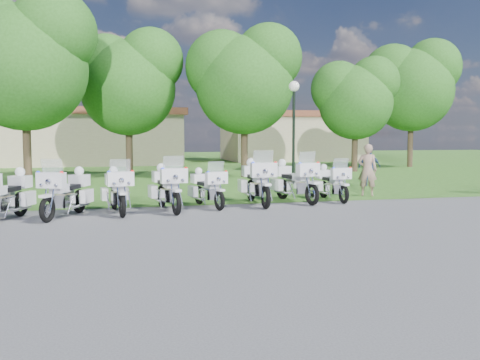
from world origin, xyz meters
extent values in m
plane|color=#4C4C51|center=(0.00, 0.00, 0.00)|extent=(100.00, 100.00, 0.00)
cube|color=#33621E|center=(0.00, 27.00, 0.00)|extent=(100.00, 48.00, 0.01)
torus|color=black|center=(-6.46, 1.99, 0.34)|extent=(0.38, 0.70, 0.70)
cube|color=silver|center=(-6.78, 1.19, 0.47)|extent=(0.54, 0.67, 0.35)
cube|color=black|center=(-6.66, 1.48, 0.81)|extent=(0.57, 0.73, 0.12)
cube|color=white|center=(-6.23, 1.73, 0.52)|extent=(0.37, 0.57, 0.37)
cube|color=white|center=(-6.81, 1.96, 0.52)|extent=(0.37, 0.57, 0.37)
cube|color=white|center=(-6.45, 2.02, 0.96)|extent=(0.62, 0.57, 0.33)
sphere|color=white|center=(-6.45, 2.02, 1.23)|extent=(0.27, 0.27, 0.27)
torus|color=black|center=(-5.62, 0.69, 0.34)|extent=(0.40, 0.68, 0.69)
torus|color=black|center=(-4.92, 2.28, 0.34)|extent=(0.40, 0.68, 0.69)
cube|color=white|center=(-5.63, 0.67, 0.70)|extent=(0.35, 0.49, 0.07)
cube|color=white|center=(-5.52, 0.90, 1.08)|extent=(0.77, 0.52, 0.41)
cube|color=silver|center=(-5.50, 0.96, 1.43)|extent=(0.58, 0.34, 0.39)
sphere|color=red|center=(-5.25, 0.72, 1.27)|extent=(0.09, 0.09, 0.09)
sphere|color=#1426E5|center=(-5.85, 0.98, 1.27)|extent=(0.09, 0.09, 0.09)
cube|color=silver|center=(-5.26, 1.50, 0.46)|extent=(0.55, 0.67, 0.35)
cube|color=white|center=(-5.36, 1.28, 0.82)|extent=(0.51, 0.62, 0.23)
cube|color=black|center=(-5.14, 1.78, 0.80)|extent=(0.57, 0.72, 0.12)
cube|color=white|center=(-4.70, 2.02, 0.51)|extent=(0.38, 0.56, 0.37)
cube|color=white|center=(-5.26, 2.26, 0.51)|extent=(0.38, 0.56, 0.37)
cube|color=white|center=(-4.91, 2.31, 0.94)|extent=(0.61, 0.57, 0.33)
sphere|color=white|center=(-4.91, 2.31, 1.21)|extent=(0.27, 0.27, 0.27)
torus|color=black|center=(-3.73, 1.07, 0.33)|extent=(0.21, 0.68, 0.67)
torus|color=black|center=(-3.94, 2.75, 0.33)|extent=(0.21, 0.68, 0.67)
cube|color=white|center=(-3.73, 1.05, 0.68)|extent=(0.23, 0.46, 0.07)
cube|color=white|center=(-3.76, 1.30, 1.04)|extent=(0.74, 0.33, 0.40)
cube|color=silver|center=(-3.77, 1.36, 1.39)|extent=(0.57, 0.19, 0.37)
sphere|color=red|center=(-3.44, 1.28, 1.23)|extent=(0.09, 0.09, 0.09)
sphere|color=#1426E5|center=(-4.07, 1.20, 1.23)|extent=(0.09, 0.09, 0.09)
cube|color=silver|center=(-3.84, 1.93, 0.45)|extent=(0.41, 0.59, 0.34)
cube|color=white|center=(-3.81, 1.69, 0.80)|extent=(0.38, 0.55, 0.22)
cube|color=black|center=(-3.88, 2.23, 0.78)|extent=(0.41, 0.65, 0.12)
cube|color=white|center=(-3.63, 2.64, 0.50)|extent=(0.24, 0.54, 0.36)
cube|color=white|center=(-4.22, 2.56, 0.50)|extent=(0.24, 0.54, 0.36)
cube|color=white|center=(-3.95, 2.78, 0.91)|extent=(0.52, 0.45, 0.32)
sphere|color=white|center=(-3.95, 2.78, 1.17)|extent=(0.26, 0.26, 0.26)
torus|color=black|center=(-2.25, 1.14, 0.34)|extent=(0.23, 0.71, 0.70)
torus|color=black|center=(-2.51, 2.90, 0.34)|extent=(0.23, 0.71, 0.70)
cube|color=white|center=(-2.25, 1.12, 0.71)|extent=(0.25, 0.48, 0.07)
cube|color=white|center=(-2.29, 1.38, 1.09)|extent=(0.78, 0.35, 0.42)
cube|color=silver|center=(-2.29, 1.44, 1.46)|extent=(0.60, 0.21, 0.39)
sphere|color=red|center=(-1.95, 1.36, 1.29)|extent=(0.09, 0.09, 0.09)
sphere|color=#1426E5|center=(-2.61, 1.27, 1.29)|extent=(0.09, 0.09, 0.09)
cube|color=silver|center=(-2.38, 2.04, 0.47)|extent=(0.43, 0.63, 0.35)
cube|color=white|center=(-2.35, 1.79, 0.83)|extent=(0.41, 0.58, 0.23)
cube|color=black|center=(-2.43, 2.35, 0.81)|extent=(0.44, 0.69, 0.13)
cube|color=white|center=(-2.17, 2.79, 0.52)|extent=(0.26, 0.56, 0.38)
cube|color=white|center=(-2.79, 2.70, 0.52)|extent=(0.26, 0.56, 0.38)
cube|color=white|center=(-2.51, 2.93, 0.96)|extent=(0.55, 0.48, 0.33)
sphere|color=white|center=(-2.51, 2.93, 1.23)|extent=(0.27, 0.27, 0.27)
torus|color=black|center=(-0.90, 1.77, 0.30)|extent=(0.26, 0.62, 0.61)
torus|color=black|center=(-1.27, 3.28, 0.30)|extent=(0.26, 0.62, 0.61)
cube|color=white|center=(-0.90, 1.75, 0.62)|extent=(0.26, 0.43, 0.06)
cube|color=white|center=(-0.95, 1.97, 0.96)|extent=(0.69, 0.37, 0.37)
cube|color=silver|center=(-0.96, 2.02, 1.28)|extent=(0.52, 0.23, 0.34)
sphere|color=red|center=(-0.65, 1.99, 1.13)|extent=(0.08, 0.08, 0.08)
sphere|color=#1426E5|center=(-1.22, 1.85, 1.13)|extent=(0.08, 0.08, 0.08)
cube|color=silver|center=(-1.09, 2.54, 0.41)|extent=(0.42, 0.57, 0.31)
cube|color=white|center=(-1.04, 2.33, 0.73)|extent=(0.40, 0.53, 0.20)
cube|color=black|center=(-1.15, 2.81, 0.71)|extent=(0.44, 0.62, 0.11)
cube|color=white|center=(-0.97, 3.21, 0.46)|extent=(0.27, 0.50, 0.33)
cube|color=white|center=(-1.50, 3.08, 0.46)|extent=(0.27, 0.50, 0.33)
cube|color=white|center=(-1.28, 3.30, 0.84)|extent=(0.51, 0.46, 0.29)
sphere|color=white|center=(-1.28, 3.30, 1.08)|extent=(0.24, 0.24, 0.24)
torus|color=black|center=(0.53, 1.78, 0.37)|extent=(0.16, 0.75, 0.75)
torus|color=black|center=(0.56, 3.67, 0.37)|extent=(0.16, 0.75, 0.75)
cube|color=white|center=(0.53, 1.75, 0.76)|extent=(0.21, 0.49, 0.08)
cube|color=white|center=(0.54, 2.03, 1.17)|extent=(0.81, 0.28, 0.45)
cube|color=silver|center=(0.54, 2.10, 1.56)|extent=(0.63, 0.14, 0.42)
sphere|color=red|center=(0.89, 1.96, 1.38)|extent=(0.10, 0.10, 0.10)
sphere|color=#1426E5|center=(0.18, 1.97, 1.38)|extent=(0.10, 0.10, 0.10)
cube|color=silver|center=(0.55, 2.74, 0.50)|extent=(0.39, 0.63, 0.38)
cube|color=white|center=(0.54, 2.48, 0.89)|extent=(0.36, 0.58, 0.25)
cube|color=black|center=(0.55, 3.08, 0.87)|extent=(0.39, 0.70, 0.13)
cube|color=white|center=(0.89, 3.50, 0.56)|extent=(0.21, 0.58, 0.40)
cube|color=white|center=(0.22, 3.51, 0.56)|extent=(0.21, 0.58, 0.40)
cube|color=white|center=(0.56, 3.70, 1.02)|extent=(0.54, 0.45, 0.36)
sphere|color=white|center=(0.56, 3.70, 1.31)|extent=(0.29, 0.29, 0.29)
torus|color=black|center=(2.19, 2.22, 0.35)|extent=(0.30, 0.73, 0.72)
torus|color=black|center=(1.78, 4.00, 0.35)|extent=(0.30, 0.73, 0.72)
cube|color=white|center=(2.20, 2.20, 0.73)|extent=(0.30, 0.50, 0.07)
cube|color=white|center=(2.14, 2.46, 1.12)|extent=(0.81, 0.43, 0.43)
cube|color=silver|center=(2.12, 2.52, 1.50)|extent=(0.61, 0.26, 0.40)
sphere|color=red|center=(2.49, 2.48, 1.33)|extent=(0.10, 0.10, 0.10)
sphere|color=#1426E5|center=(1.82, 2.32, 1.33)|extent=(0.10, 0.10, 0.10)
cube|color=silver|center=(1.98, 3.13, 0.48)|extent=(0.49, 0.67, 0.36)
cube|color=white|center=(2.04, 2.88, 0.86)|extent=(0.46, 0.62, 0.24)
cube|color=black|center=(1.91, 3.44, 0.84)|extent=(0.51, 0.73, 0.13)
cube|color=white|center=(2.13, 3.91, 0.54)|extent=(0.31, 0.59, 0.39)
cube|color=white|center=(1.50, 3.77, 0.54)|extent=(0.31, 0.59, 0.39)
cube|color=white|center=(1.77, 4.03, 0.99)|extent=(0.60, 0.53, 0.34)
sphere|color=white|center=(1.77, 4.03, 1.26)|extent=(0.28, 0.28, 0.28)
torus|color=black|center=(3.35, 2.36, 0.31)|extent=(0.14, 0.62, 0.62)
torus|color=black|center=(3.29, 3.94, 0.31)|extent=(0.14, 0.62, 0.62)
cube|color=white|center=(3.35, 2.34, 0.63)|extent=(0.18, 0.41, 0.06)
cube|color=white|center=(3.34, 2.58, 0.97)|extent=(0.67, 0.24, 0.37)
cube|color=silver|center=(3.34, 2.63, 1.30)|extent=(0.52, 0.13, 0.35)
sphere|color=red|center=(3.64, 2.53, 1.15)|extent=(0.08, 0.08, 0.08)
sphere|color=#1426E5|center=(3.05, 2.51, 1.15)|extent=(0.08, 0.08, 0.08)
cube|color=silver|center=(3.32, 3.17, 0.42)|extent=(0.33, 0.53, 0.31)
cube|color=white|center=(3.33, 2.95, 0.74)|extent=(0.31, 0.49, 0.20)
cube|color=black|center=(3.31, 3.45, 0.72)|extent=(0.33, 0.58, 0.11)
cube|color=white|center=(3.58, 3.81, 0.46)|extent=(0.18, 0.49, 0.33)
cube|color=white|center=(3.02, 3.79, 0.46)|extent=(0.18, 0.49, 0.33)
cube|color=white|center=(3.29, 3.96, 0.85)|extent=(0.46, 0.39, 0.30)
sphere|color=white|center=(3.29, 3.96, 1.09)|extent=(0.24, 0.24, 0.24)
cylinder|color=black|center=(3.52, 7.86, 2.05)|extent=(0.12, 0.12, 4.10)
sphere|color=white|center=(3.52, 7.86, 4.25)|extent=(0.44, 0.44, 0.44)
cylinder|color=#38281C|center=(-7.63, 11.57, 1.88)|extent=(0.36, 0.36, 3.75)
sphere|color=#255B19|center=(-7.63, 11.57, 5.12)|extent=(5.46, 5.46, 5.46)
sphere|color=#255B19|center=(-6.35, 11.22, 6.65)|extent=(3.75, 3.75, 3.75)
cylinder|color=#38281C|center=(-3.08, 15.16, 1.71)|extent=(0.36, 0.36, 3.42)
sphere|color=#255B19|center=(-3.08, 15.16, 4.66)|extent=(4.97, 4.97, 4.97)
sphere|color=#255B19|center=(-4.17, 15.55, 5.59)|extent=(3.73, 3.73, 3.73)
sphere|color=#255B19|center=(-1.92, 14.85, 6.05)|extent=(3.42, 3.42, 3.42)
cylinder|color=#38281C|center=(2.79, 13.58, 1.75)|extent=(0.36, 0.36, 3.50)
sphere|color=#255B19|center=(2.79, 13.58, 4.77)|extent=(5.09, 5.09, 5.09)
sphere|color=#255B19|center=(1.68, 13.98, 5.73)|extent=(3.82, 3.82, 3.82)
sphere|color=#255B19|center=(3.99, 13.26, 6.21)|extent=(3.50, 3.50, 3.50)
cylinder|color=#38281C|center=(10.14, 15.80, 1.50)|extent=(0.36, 0.36, 3.01)
sphere|color=#255B19|center=(10.14, 15.80, 4.10)|extent=(4.37, 4.37, 4.37)
sphere|color=#255B19|center=(9.19, 16.14, 4.92)|extent=(3.28, 3.28, 3.28)
sphere|color=#255B19|center=(11.17, 15.53, 5.33)|extent=(3.01, 3.01, 3.01)
cylinder|color=#38281C|center=(15.79, 19.04, 1.90)|extent=(0.36, 0.36, 3.80)
sphere|color=#255B19|center=(15.79, 19.04, 5.18)|extent=(5.52, 5.52, 5.52)
sphere|color=#255B19|center=(14.58, 19.47, 6.21)|extent=(4.14, 4.14, 4.14)
sphere|color=#255B19|center=(17.08, 18.70, 6.73)|extent=(3.80, 3.80, 3.80)
cube|color=tan|center=(-6.00, 28.00, 1.80)|extent=(14.00, 8.00, 3.60)
cube|color=brown|center=(-6.00, 28.00, 3.85)|extent=(14.56, 8.32, 0.50)
cube|color=tan|center=(11.00, 30.00, 1.80)|extent=(11.00, 7.00, 3.60)
cube|color=brown|center=(11.00, 30.00, 3.85)|extent=(11.44, 7.28, 0.50)
imported|color=#A2806E|center=(5.06, 4.13, 0.95)|extent=(0.82, 0.73, 1.89)
imported|color=#354A80|center=(6.89, 7.52, 0.83)|extent=(1.02, 0.55, 1.65)
camera|label=1|loc=(-3.97, -13.65, 2.29)|focal=40.00mm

